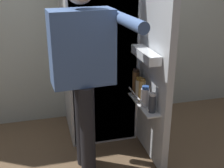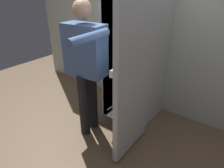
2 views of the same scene
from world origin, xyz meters
name	(u,v)px [view 1 (image 1 of 2)]	position (x,y,z in m)	size (l,w,h in m)	color
ground_plane	(112,157)	(0.00, 0.00, 0.00)	(6.36, 6.36, 0.00)	brown
refrigerator	(101,52)	(0.03, 0.52, 0.85)	(0.69, 1.26, 1.70)	silver
person	(84,63)	(-0.24, -0.09, 0.94)	(0.58, 0.75, 1.57)	black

